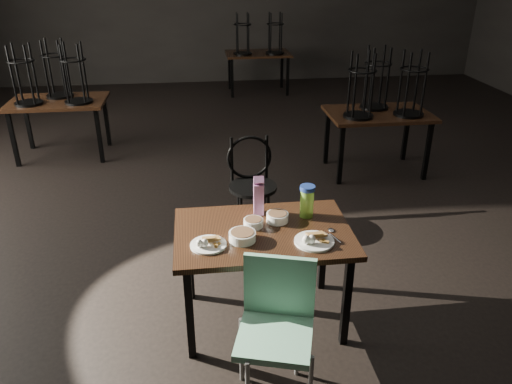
{
  "coord_description": "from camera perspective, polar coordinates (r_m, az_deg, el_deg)",
  "views": [
    {
      "loc": [
        -0.98,
        -4.49,
        2.46
      ],
      "look_at": [
        -0.57,
        -1.19,
        0.85
      ],
      "focal_mm": 35.0,
      "sensor_mm": 36.0,
      "label": 1
    }
  ],
  "objects": [
    {
      "name": "main_table",
      "position": [
        3.43,
        0.83,
        -5.57
      ],
      "size": [
        1.2,
        0.8,
        0.75
      ],
      "color": "black",
      "rests_on": "ground"
    },
    {
      "name": "plate_left",
      "position": [
        3.23,
        -5.51,
        -5.84
      ],
      "size": [
        0.24,
        0.24,
        0.08
      ],
      "color": "white",
      "rests_on": "main_table"
    },
    {
      "name": "plate_right",
      "position": [
        3.27,
        6.65,
        -5.41
      ],
      "size": [
        0.26,
        0.26,
        0.08
      ],
      "color": "white",
      "rests_on": "main_table"
    },
    {
      "name": "bowl_near",
      "position": [
        3.43,
        -0.31,
        -3.5
      ],
      "size": [
        0.14,
        0.14,
        0.05
      ],
      "color": "white",
      "rests_on": "main_table"
    },
    {
      "name": "bowl_far",
      "position": [
        3.5,
        2.45,
        -2.86
      ],
      "size": [
        0.15,
        0.15,
        0.06
      ],
      "color": "white",
      "rests_on": "main_table"
    },
    {
      "name": "bowl_big",
      "position": [
        3.27,
        -1.58,
        -5.04
      ],
      "size": [
        0.18,
        0.18,
        0.06
      ],
      "color": "white",
      "rests_on": "main_table"
    },
    {
      "name": "juice_carton",
      "position": [
        3.55,
        0.31,
        -0.51
      ],
      "size": [
        0.08,
        0.08,
        0.29
      ],
      "color": "#921A78",
      "rests_on": "main_table"
    },
    {
      "name": "water_bottle",
      "position": [
        3.54,
        5.85,
        -1.0
      ],
      "size": [
        0.11,
        0.11,
        0.24
      ],
      "color": "#88CE3C",
      "rests_on": "main_table"
    },
    {
      "name": "spoon",
      "position": [
        3.41,
        8.65,
        -4.46
      ],
      "size": [
        0.06,
        0.2,
        0.01
      ],
      "color": "silver",
      "rests_on": "main_table"
    },
    {
      "name": "bentwood_chair",
      "position": [
        4.64,
        -0.52,
        1.56
      ],
      "size": [
        0.45,
        0.44,
        0.93
      ],
      "rotation": [
        0.0,
        0.0,
        0.06
      ],
      "color": "black",
      "rests_on": "ground"
    },
    {
      "name": "school_chair",
      "position": [
        2.96,
        2.36,
        -14.45
      ],
      "size": [
        0.52,
        0.52,
        0.9
      ],
      "rotation": [
        0.0,
        0.0,
        -0.28
      ],
      "color": "#7EC4A0",
      "rests_on": "ground"
    },
    {
      "name": "bg_table_left",
      "position": [
        6.93,
        -21.84,
        9.91
      ],
      "size": [
        1.2,
        0.8,
        1.48
      ],
      "color": "black",
      "rests_on": "ground"
    },
    {
      "name": "bg_table_right",
      "position": [
        6.11,
        13.92,
        9.05
      ],
      "size": [
        1.2,
        0.8,
        1.48
      ],
      "color": "black",
      "rests_on": "ground"
    },
    {
      "name": "bg_table_far",
      "position": [
        9.68,
        0.24,
        15.61
      ],
      "size": [
        1.2,
        0.8,
        1.48
      ],
      "color": "black",
      "rests_on": "ground"
    }
  ]
}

